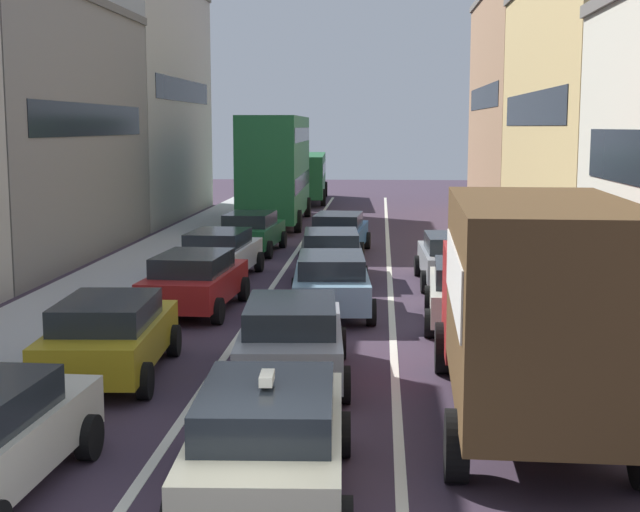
{
  "coord_description": "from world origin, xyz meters",
  "views": [
    {
      "loc": [
        1.4,
        -8.83,
        4.6
      ],
      "look_at": [
        0.0,
        12.0,
        1.6
      ],
      "focal_mm": 50.74,
      "sensor_mm": 36.0,
      "label": 1
    }
  ],
  "objects_px": {
    "sedan_left_lane_fourth": "(220,253)",
    "sedan_left_lane_fifth": "(251,231)",
    "sedan_centre_lane_second": "(292,337)",
    "sedan_right_lane_behind_truck": "(469,291)",
    "taxi_centre_lane_front": "(268,438)",
    "bus_mid_queue_primary": "(276,165)",
    "wagon_left_lane_second": "(110,334)",
    "hatchback_centre_lane_third": "(331,282)",
    "sedan_left_lane_third": "(195,280)",
    "removalist_box_truck": "(531,301)",
    "wagon_right_lane_far": "(453,258)",
    "bus_far_queue_secondary": "(304,173)",
    "sedan_centre_lane_fifth": "(339,232)",
    "coupe_centre_lane_fourth": "(331,253)"
  },
  "relations": [
    {
      "from": "sedan_centre_lane_second",
      "to": "sedan_left_lane_third",
      "type": "bearing_deg",
      "value": 23.1
    },
    {
      "from": "taxi_centre_lane_front",
      "to": "sedan_centre_lane_second",
      "type": "bearing_deg",
      "value": 0.08
    },
    {
      "from": "removalist_box_truck",
      "to": "sedan_left_lane_fourth",
      "type": "xyz_separation_m",
      "value": [
        -7.15,
        13.18,
        -1.18
      ]
    },
    {
      "from": "removalist_box_truck",
      "to": "taxi_centre_lane_front",
      "type": "relative_size",
      "value": 1.78
    },
    {
      "from": "sedan_centre_lane_second",
      "to": "sedan_centre_lane_fifth",
      "type": "bearing_deg",
      "value": -3.99
    },
    {
      "from": "sedan_left_lane_fourth",
      "to": "sedan_left_lane_fifth",
      "type": "height_order",
      "value": "same"
    },
    {
      "from": "sedan_left_lane_third",
      "to": "sedan_centre_lane_fifth",
      "type": "distance_m",
      "value": 10.98
    },
    {
      "from": "sedan_left_lane_third",
      "to": "coupe_centre_lane_fourth",
      "type": "xyz_separation_m",
      "value": [
        3.13,
        5.05,
        0.0
      ]
    },
    {
      "from": "taxi_centre_lane_front",
      "to": "bus_mid_queue_primary",
      "type": "xyz_separation_m",
      "value": [
        -3.56,
        31.59,
        2.03
      ]
    },
    {
      "from": "sedan_centre_lane_second",
      "to": "sedan_right_lane_behind_truck",
      "type": "bearing_deg",
      "value": -40.5
    },
    {
      "from": "sedan_left_lane_third",
      "to": "bus_far_queue_secondary",
      "type": "height_order",
      "value": "bus_far_queue_secondary"
    },
    {
      "from": "wagon_left_lane_second",
      "to": "sedan_left_lane_fourth",
      "type": "bearing_deg",
      "value": -3.91
    },
    {
      "from": "sedan_left_lane_third",
      "to": "sedan_right_lane_behind_truck",
      "type": "relative_size",
      "value": 1.0
    },
    {
      "from": "hatchback_centre_lane_third",
      "to": "sedan_left_lane_third",
      "type": "xyz_separation_m",
      "value": [
        -3.42,
        -0.0,
        0.0
      ]
    },
    {
      "from": "sedan_centre_lane_second",
      "to": "sedan_left_lane_fifth",
      "type": "xyz_separation_m",
      "value": [
        -3.13,
        16.62,
        0.0
      ]
    },
    {
      "from": "sedan_centre_lane_fifth",
      "to": "sedan_left_lane_fifth",
      "type": "distance_m",
      "value": 3.22
    },
    {
      "from": "hatchback_centre_lane_third",
      "to": "sedan_centre_lane_fifth",
      "type": "relative_size",
      "value": 1.0
    },
    {
      "from": "hatchback_centre_lane_third",
      "to": "coupe_centre_lane_fourth",
      "type": "distance_m",
      "value": 5.06
    },
    {
      "from": "taxi_centre_lane_front",
      "to": "sedan_left_lane_third",
      "type": "relative_size",
      "value": 0.99
    },
    {
      "from": "removalist_box_truck",
      "to": "wagon_right_lane_far",
      "type": "xyz_separation_m",
      "value": [
        -0.16,
        12.67,
        -1.18
      ]
    },
    {
      "from": "sedan_left_lane_third",
      "to": "coupe_centre_lane_fourth",
      "type": "bearing_deg",
      "value": -28.43
    },
    {
      "from": "wagon_left_lane_second",
      "to": "sedan_centre_lane_fifth",
      "type": "distance_m",
      "value": 16.88
    },
    {
      "from": "sedan_left_lane_fifth",
      "to": "sedan_left_lane_third",
      "type": "bearing_deg",
      "value": -175.83
    },
    {
      "from": "hatchback_centre_lane_third",
      "to": "sedan_right_lane_behind_truck",
      "type": "bearing_deg",
      "value": -111.79
    },
    {
      "from": "removalist_box_truck",
      "to": "sedan_left_lane_fifth",
      "type": "xyz_separation_m",
      "value": [
        -7.02,
        18.94,
        -1.18
      ]
    },
    {
      "from": "removalist_box_truck",
      "to": "bus_mid_queue_primary",
      "type": "distance_m",
      "value": 29.46
    },
    {
      "from": "wagon_right_lane_far",
      "to": "sedan_centre_lane_fifth",
      "type": "bearing_deg",
      "value": 29.16
    },
    {
      "from": "wagon_left_lane_second",
      "to": "wagon_right_lane_far",
      "type": "distance_m",
      "value": 12.55
    },
    {
      "from": "sedan_centre_lane_fifth",
      "to": "sedan_left_lane_fourth",
      "type": "bearing_deg",
      "value": 153.06
    },
    {
      "from": "sedan_left_lane_third",
      "to": "sedan_left_lane_fourth",
      "type": "bearing_deg",
      "value": 6.24
    },
    {
      "from": "sedan_centre_lane_second",
      "to": "bus_far_queue_secondary",
      "type": "relative_size",
      "value": 0.42
    },
    {
      "from": "coupe_centre_lane_fourth",
      "to": "hatchback_centre_lane_third",
      "type": "bearing_deg",
      "value": 179.44
    },
    {
      "from": "hatchback_centre_lane_third",
      "to": "bus_far_queue_secondary",
      "type": "xyz_separation_m",
      "value": [
        -3.54,
        33.57,
        0.96
      ]
    },
    {
      "from": "removalist_box_truck",
      "to": "sedan_right_lane_behind_truck",
      "type": "xyz_separation_m",
      "value": [
        -0.21,
        7.24,
        -1.18
      ]
    },
    {
      "from": "wagon_left_lane_second",
      "to": "coupe_centre_lane_fourth",
      "type": "relative_size",
      "value": 1.0
    },
    {
      "from": "sedan_left_lane_third",
      "to": "coupe_centre_lane_fourth",
      "type": "height_order",
      "value": "same"
    },
    {
      "from": "sedan_right_lane_behind_truck",
      "to": "sedan_left_lane_third",
      "type": "bearing_deg",
      "value": 83.62
    },
    {
      "from": "sedan_left_lane_third",
      "to": "wagon_right_lane_far",
      "type": "relative_size",
      "value": 1.01
    },
    {
      "from": "removalist_box_truck",
      "to": "wagon_right_lane_far",
      "type": "relative_size",
      "value": 1.79
    },
    {
      "from": "sedan_left_lane_fourth",
      "to": "sedan_centre_lane_fifth",
      "type": "xyz_separation_m",
      "value": [
        3.35,
        5.66,
        0.0
      ]
    },
    {
      "from": "sedan_left_lane_fifth",
      "to": "hatchback_centre_lane_third",
      "type": "bearing_deg",
      "value": -158.06
    },
    {
      "from": "sedan_centre_lane_second",
      "to": "hatchback_centre_lane_third",
      "type": "bearing_deg",
      "value": -7.44
    },
    {
      "from": "taxi_centre_lane_front",
      "to": "sedan_left_lane_fifth",
      "type": "bearing_deg",
      "value": 6.23
    },
    {
      "from": "taxi_centre_lane_front",
      "to": "sedan_centre_lane_fifth",
      "type": "bearing_deg",
      "value": -2.1
    },
    {
      "from": "sedan_left_lane_third",
      "to": "sedan_centre_lane_second",
      "type": "bearing_deg",
      "value": -149.82
    },
    {
      "from": "sedan_left_lane_fourth",
      "to": "sedan_left_lane_fifth",
      "type": "bearing_deg",
      "value": 2.06
    },
    {
      "from": "hatchback_centre_lane_third",
      "to": "bus_far_queue_secondary",
      "type": "relative_size",
      "value": 0.42
    },
    {
      "from": "sedan_centre_lane_second",
      "to": "sedan_right_lane_behind_truck",
      "type": "xyz_separation_m",
      "value": [
        3.68,
        4.91,
        0.0
      ]
    },
    {
      "from": "sedan_left_lane_fourth",
      "to": "bus_far_queue_secondary",
      "type": "distance_m",
      "value": 28.72
    },
    {
      "from": "taxi_centre_lane_front",
      "to": "bus_mid_queue_primary",
      "type": "bearing_deg",
      "value": 3.93
    }
  ]
}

